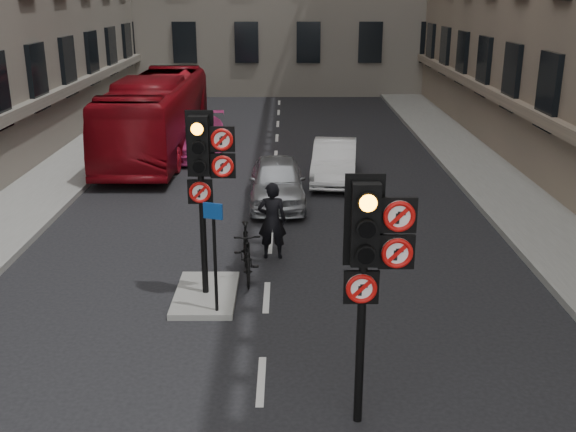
{
  "coord_description": "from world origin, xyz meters",
  "views": [
    {
      "loc": [
        0.4,
        -7.1,
        5.79
      ],
      "look_at": [
        0.42,
        2.34,
        2.6
      ],
      "focal_mm": 42.0,
      "sensor_mm": 36.0,
      "label": 1
    }
  ],
  "objects_px": {
    "signal_far": "(205,165)",
    "car_silver": "(277,181)",
    "motorcycle": "(246,252)",
    "motorcyclist": "(272,221)",
    "car_white": "(335,161)",
    "info_sign": "(214,242)",
    "car_pink": "(199,137)",
    "bus_red": "(157,116)",
    "signal_near": "(371,251)"
  },
  "relations": [
    {
      "from": "info_sign",
      "to": "motorcyclist",
      "type": "bearing_deg",
      "value": 90.25
    },
    {
      "from": "car_white",
      "to": "motorcyclist",
      "type": "bearing_deg",
      "value": -100.0
    },
    {
      "from": "signal_far",
      "to": "car_silver",
      "type": "height_order",
      "value": "signal_far"
    },
    {
      "from": "motorcycle",
      "to": "signal_near",
      "type": "bearing_deg",
      "value": -75.22
    },
    {
      "from": "car_pink",
      "to": "bus_red",
      "type": "xyz_separation_m",
      "value": [
        -1.51,
        0.05,
        0.78
      ]
    },
    {
      "from": "motorcycle",
      "to": "motorcyclist",
      "type": "distance_m",
      "value": 1.26
    },
    {
      "from": "signal_near",
      "to": "car_silver",
      "type": "height_order",
      "value": "signal_near"
    },
    {
      "from": "motorcycle",
      "to": "motorcyclist",
      "type": "height_order",
      "value": "motorcyclist"
    },
    {
      "from": "car_white",
      "to": "car_pink",
      "type": "bearing_deg",
      "value": 148.8
    },
    {
      "from": "bus_red",
      "to": "signal_near",
      "type": "bearing_deg",
      "value": -69.95
    },
    {
      "from": "signal_near",
      "to": "motorcycle",
      "type": "bearing_deg",
      "value": 111.08
    },
    {
      "from": "bus_red",
      "to": "info_sign",
      "type": "xyz_separation_m",
      "value": [
        3.41,
        -13.02,
        0.05
      ]
    },
    {
      "from": "signal_far",
      "to": "car_pink",
      "type": "xyz_separation_m",
      "value": [
        -1.69,
        12.16,
        -2.05
      ]
    },
    {
      "from": "signal_near",
      "to": "car_white",
      "type": "distance_m",
      "value": 12.76
    },
    {
      "from": "car_silver",
      "to": "motorcycle",
      "type": "relative_size",
      "value": 2.04
    },
    {
      "from": "bus_red",
      "to": "car_pink",
      "type": "bearing_deg",
      "value": -1.49
    },
    {
      "from": "car_white",
      "to": "info_sign",
      "type": "relative_size",
      "value": 1.81
    },
    {
      "from": "signal_far",
      "to": "car_silver",
      "type": "xyz_separation_m",
      "value": [
        1.24,
        6.19,
        -2.05
      ]
    },
    {
      "from": "car_silver",
      "to": "motorcyclist",
      "type": "distance_m",
      "value": 4.09
    },
    {
      "from": "motorcycle",
      "to": "info_sign",
      "type": "relative_size",
      "value": 0.89
    },
    {
      "from": "car_silver",
      "to": "car_white",
      "type": "height_order",
      "value": "car_silver"
    },
    {
      "from": "car_white",
      "to": "bus_red",
      "type": "xyz_separation_m",
      "value": [
        -6.22,
        3.61,
        0.8
      ]
    },
    {
      "from": "signal_near",
      "to": "car_white",
      "type": "relative_size",
      "value": 0.94
    },
    {
      "from": "car_pink",
      "to": "motorcyclist",
      "type": "xyz_separation_m",
      "value": [
        2.87,
        -10.05,
        0.23
      ]
    },
    {
      "from": "signal_near",
      "to": "car_silver",
      "type": "bearing_deg",
      "value": 97.58
    },
    {
      "from": "motorcycle",
      "to": "info_sign",
      "type": "bearing_deg",
      "value": -110.38
    },
    {
      "from": "car_pink",
      "to": "bus_red",
      "type": "relative_size",
      "value": 0.44
    },
    {
      "from": "signal_near",
      "to": "signal_far",
      "type": "relative_size",
      "value": 1.0
    },
    {
      "from": "car_white",
      "to": "motorcyclist",
      "type": "height_order",
      "value": "motorcyclist"
    },
    {
      "from": "signal_near",
      "to": "motorcyclist",
      "type": "height_order",
      "value": "signal_near"
    },
    {
      "from": "car_silver",
      "to": "bus_red",
      "type": "height_order",
      "value": "bus_red"
    },
    {
      "from": "motorcyclist",
      "to": "info_sign",
      "type": "xyz_separation_m",
      "value": [
        -0.97,
        -2.92,
        0.6
      ]
    },
    {
      "from": "car_white",
      "to": "car_pink",
      "type": "xyz_separation_m",
      "value": [
        -4.72,
        3.56,
        0.02
      ]
    },
    {
      "from": "bus_red",
      "to": "motorcycle",
      "type": "xyz_separation_m",
      "value": [
        3.87,
        -11.2,
        -0.86
      ]
    },
    {
      "from": "car_pink",
      "to": "info_sign",
      "type": "relative_size",
      "value": 2.13
    },
    {
      "from": "motorcyclist",
      "to": "signal_far",
      "type": "bearing_deg",
      "value": 60.83
    },
    {
      "from": "bus_red",
      "to": "motorcyclist",
      "type": "height_order",
      "value": "bus_red"
    },
    {
      "from": "signal_far",
      "to": "car_white",
      "type": "distance_m",
      "value": 9.35
    },
    {
      "from": "car_pink",
      "to": "signal_near",
      "type": "bearing_deg",
      "value": -76.16
    },
    {
      "from": "signal_near",
      "to": "signal_far",
      "type": "distance_m",
      "value": 4.77
    },
    {
      "from": "bus_red",
      "to": "info_sign",
      "type": "bearing_deg",
      "value": -74.95
    },
    {
      "from": "signal_far",
      "to": "car_silver",
      "type": "bearing_deg",
      "value": 78.63
    },
    {
      "from": "signal_near",
      "to": "car_pink",
      "type": "height_order",
      "value": "signal_near"
    },
    {
      "from": "signal_far",
      "to": "info_sign",
      "type": "height_order",
      "value": "signal_far"
    },
    {
      "from": "signal_far",
      "to": "info_sign",
      "type": "distance_m",
      "value": 1.48
    },
    {
      "from": "info_sign",
      "to": "car_pink",
      "type": "bearing_deg",
      "value": 117.04
    },
    {
      "from": "motorcyclist",
      "to": "car_silver",
      "type": "bearing_deg",
      "value": -90.59
    },
    {
      "from": "signal_far",
      "to": "bus_red",
      "type": "xyz_separation_m",
      "value": [
        -3.2,
        12.21,
        -1.28
      ]
    },
    {
      "from": "car_silver",
      "to": "car_pink",
      "type": "height_order",
      "value": "car_silver"
    },
    {
      "from": "signal_near",
      "to": "car_silver",
      "type": "distance_m",
      "value": 10.45
    }
  ]
}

